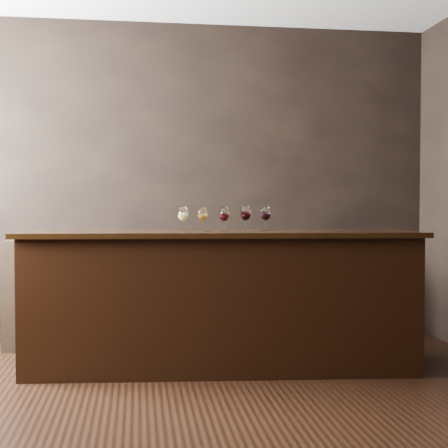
{
  "coord_description": "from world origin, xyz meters",
  "views": [
    {
      "loc": [
        -0.14,
        -3.32,
        1.21
      ],
      "look_at": [
        0.48,
        1.12,
        1.06
      ],
      "focal_mm": 50.0,
      "sensor_mm": 36.0,
      "label": 1
    }
  ],
  "objects": [
    {
      "name": "ground",
      "position": [
        0.0,
        0.0,
        0.0
      ],
      "size": [
        5.0,
        5.0,
        0.0
      ],
      "primitive_type": "plane",
      "color": "black",
      "rests_on": "ground"
    },
    {
      "name": "room_shell",
      "position": [
        -0.23,
        0.11,
        1.81
      ],
      "size": [
        5.02,
        4.52,
        2.81
      ],
      "color": "black",
      "rests_on": "ground"
    },
    {
      "name": "bar_counter",
      "position": [
        0.46,
        1.12,
        0.49
      ],
      "size": [
        2.81,
        0.84,
        0.97
      ],
      "primitive_type": "cube",
      "rotation": [
        0.0,
        0.0,
        -0.09
      ],
      "color": "black",
      "rests_on": "ground"
    },
    {
      "name": "bar_top",
      "position": [
        0.46,
        1.12,
        0.99
      ],
      "size": [
        2.91,
        0.91,
        0.04
      ],
      "primitive_type": "cube",
      "rotation": [
        0.0,
        0.0,
        -0.09
      ],
      "color": "black",
      "rests_on": "bar_counter"
    },
    {
      "name": "back_bar_shelf",
      "position": [
        0.02,
        2.03,
        0.45
      ],
      "size": [
        2.5,
        0.4,
        0.9
      ],
      "primitive_type": "cube",
      "color": "black",
      "rests_on": "ground"
    },
    {
      "name": "glass_white",
      "position": [
        0.18,
        1.13,
        1.13
      ],
      "size": [
        0.08,
        0.08,
        0.18
      ],
      "color": "white",
      "rests_on": "bar_top"
    },
    {
      "name": "glass_amber",
      "position": [
        0.32,
        1.13,
        1.12
      ],
      "size": [
        0.07,
        0.07,
        0.17
      ],
      "color": "white",
      "rests_on": "bar_top"
    },
    {
      "name": "glass_red_a",
      "position": [
        0.48,
        1.11,
        1.12
      ],
      "size": [
        0.07,
        0.07,
        0.17
      ],
      "color": "white",
      "rests_on": "bar_top"
    },
    {
      "name": "glass_red_b",
      "position": [
        0.64,
        1.13,
        1.13
      ],
      "size": [
        0.08,
        0.08,
        0.18
      ],
      "color": "white",
      "rests_on": "bar_top"
    },
    {
      "name": "glass_red_c",
      "position": [
        0.79,
        1.15,
        1.13
      ],
      "size": [
        0.08,
        0.08,
        0.18
      ],
      "color": "white",
      "rests_on": "bar_top"
    }
  ]
}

